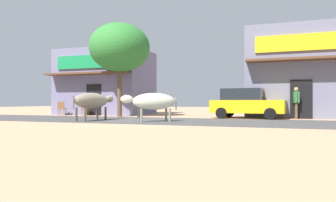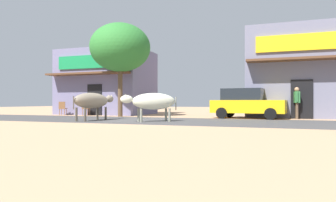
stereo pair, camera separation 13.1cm
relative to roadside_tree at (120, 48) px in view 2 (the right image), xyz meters
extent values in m
plane|color=tan|center=(2.64, -2.93, -4.26)|extent=(80.00, 80.00, 0.00)
cube|color=#464546|center=(2.64, -2.93, -4.26)|extent=(72.00, 5.36, 0.00)
cube|color=slate|center=(-2.82, 3.22, -1.92)|extent=(6.36, 4.44, 4.67)
cube|color=#198C4C|center=(-2.82, 0.94, -0.62)|extent=(5.09, 0.10, 0.90)
cube|color=brown|center=(-2.82, 0.55, -1.46)|extent=(6.11, 0.90, 0.12)
cube|color=black|center=(-2.48, 0.97, -3.21)|extent=(1.10, 0.06, 2.10)
cube|color=slate|center=(10.42, 3.22, -1.63)|extent=(6.01, 4.44, 5.26)
cube|color=yellow|center=(10.42, 0.94, -0.16)|extent=(4.81, 0.10, 0.90)
cube|color=brown|center=(10.42, 0.55, -1.10)|extent=(5.77, 0.90, 0.12)
cube|color=black|center=(10.38, 0.97, -3.21)|extent=(1.10, 0.06, 2.10)
cylinder|color=brown|center=(0.00, 0.00, -2.73)|extent=(0.29, 0.29, 3.06)
ellipsoid|color=#2F7A31|center=(0.00, 0.00, 0.02)|extent=(3.73, 3.73, 2.98)
cube|color=yellow|center=(7.64, 0.53, -3.61)|extent=(4.07, 2.14, 0.70)
cube|color=#1E2328|center=(7.35, 0.56, -2.94)|extent=(2.31, 1.80, 0.64)
cylinder|color=black|center=(9.00, 1.22, -3.96)|extent=(0.62, 0.25, 0.60)
cylinder|color=black|center=(8.80, -0.46, -3.96)|extent=(0.62, 0.25, 0.60)
cylinder|color=black|center=(6.48, 1.52, -3.96)|extent=(0.62, 0.25, 0.60)
cylinder|color=black|center=(6.28, -0.16, -3.96)|extent=(0.62, 0.25, 0.60)
ellipsoid|color=gray|center=(0.64, -4.05, -3.29)|extent=(1.05, 2.36, 0.76)
ellipsoid|color=gray|center=(0.82, -2.68, -3.20)|extent=(0.35, 0.59, 0.36)
cone|color=beige|center=(0.73, -2.61, -3.02)|extent=(0.06, 0.06, 0.12)
cone|color=beige|center=(0.93, -2.64, -3.02)|extent=(0.06, 0.06, 0.12)
cylinder|color=#4E473C|center=(0.47, -3.28, -3.93)|extent=(0.11, 0.11, 0.65)
cylinder|color=#4E473C|center=(1.00, -3.35, -3.93)|extent=(0.11, 0.11, 0.65)
cylinder|color=#4E473C|center=(0.28, -4.75, -3.93)|extent=(0.11, 0.11, 0.65)
cylinder|color=#4E473C|center=(0.80, -4.82, -3.93)|extent=(0.11, 0.11, 0.65)
cylinder|color=#4E473C|center=(0.48, -5.23, -3.39)|extent=(0.05, 0.05, 0.61)
ellipsoid|color=beige|center=(3.77, -3.73, -3.33)|extent=(2.03, 1.84, 0.76)
ellipsoid|color=beige|center=(2.78, -4.54, -3.23)|extent=(0.61, 0.57, 0.36)
cone|color=beige|center=(2.80, -4.65, -3.05)|extent=(0.06, 0.06, 0.12)
cone|color=beige|center=(2.67, -4.50, -3.05)|extent=(0.06, 0.06, 0.12)
cylinder|color=gray|center=(3.40, -4.35, -3.95)|extent=(0.11, 0.11, 0.61)
cylinder|color=gray|center=(3.10, -3.97, -3.95)|extent=(0.11, 0.11, 0.61)
cylinder|color=gray|center=(4.44, -3.50, -3.95)|extent=(0.11, 0.11, 0.61)
cylinder|color=gray|center=(4.13, -3.12, -3.95)|extent=(0.11, 0.11, 0.61)
cylinder|color=gray|center=(4.60, -3.05, -3.43)|extent=(0.05, 0.05, 0.61)
cylinder|color=brown|center=(10.12, 0.82, -3.83)|extent=(0.14, 0.14, 0.85)
cylinder|color=brown|center=(10.12, 0.64, -3.83)|extent=(0.14, 0.14, 0.85)
cube|color=#33723F|center=(10.12, 0.73, -3.10)|extent=(0.30, 0.43, 0.60)
sphere|color=tan|center=(10.12, 0.73, -2.69)|extent=(0.23, 0.23, 0.23)
cylinder|color=#33723F|center=(10.12, 0.99, -3.07)|extent=(0.09, 0.09, 0.54)
cylinder|color=#33723F|center=(10.12, 0.47, -3.07)|extent=(0.09, 0.09, 0.54)
cube|color=brown|center=(-2.86, 0.57, -3.81)|extent=(0.53, 0.53, 0.05)
cube|color=brown|center=(-2.82, 0.38, -3.56)|extent=(0.44, 0.14, 0.44)
cylinder|color=brown|center=(-3.07, 0.71, -4.04)|extent=(0.04, 0.04, 0.43)
cylinder|color=brown|center=(-2.73, 0.78, -4.04)|extent=(0.04, 0.04, 0.43)
cylinder|color=brown|center=(-2.99, 0.36, -4.04)|extent=(0.04, 0.04, 0.43)
cylinder|color=brown|center=(-2.65, 0.44, -4.04)|extent=(0.04, 0.04, 0.43)
cube|color=brown|center=(-4.69, 0.53, -3.81)|extent=(0.55, 0.55, 0.05)
cube|color=brown|center=(-4.64, 0.33, -3.56)|extent=(0.43, 0.17, 0.44)
cylinder|color=brown|center=(-4.91, 0.64, -4.04)|extent=(0.04, 0.04, 0.43)
cylinder|color=brown|center=(-4.58, 0.74, -4.04)|extent=(0.04, 0.04, 0.43)
cylinder|color=brown|center=(-4.81, 0.31, -4.04)|extent=(0.04, 0.04, 0.43)
cylinder|color=brown|center=(-4.47, 0.41, -4.04)|extent=(0.04, 0.04, 0.43)
camera|label=1|loc=(8.80, -16.53, -3.36)|focal=32.05mm
camera|label=2|loc=(8.92, -16.49, -3.36)|focal=32.05mm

